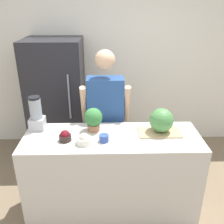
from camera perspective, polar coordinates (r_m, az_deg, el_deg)
name	(u,v)px	position (r m, az deg, el deg)	size (l,w,h in m)	color
wall_back	(109,63)	(3.88, -0.59, 11.15)	(8.00, 0.06, 2.60)	white
counter_island	(112,175)	(2.73, 0.02, -14.24)	(1.75, 0.61, 0.94)	beige
refrigerator	(57,100)	(3.70, -12.40, 2.77)	(0.77, 0.71, 1.71)	#232328
person	(106,121)	(2.94, -1.46, -1.96)	(0.55, 0.27, 1.70)	gray
cutting_board	(159,132)	(2.57, 10.80, -4.60)	(0.43, 0.23, 0.01)	tan
watermelon	(161,120)	(2.53, 11.23, -1.87)	(0.24, 0.24, 0.24)	#4C8C47
bowl_cherries	(65,136)	(2.42, -10.68, -5.50)	(0.12, 0.12, 0.11)	#2D231E
bowl_cream	(84,140)	(2.35, -6.41, -6.30)	(0.14, 0.14, 0.11)	white
bowl_small_blue	(104,138)	(2.37, -1.85, -5.99)	(0.09, 0.09, 0.07)	#334C9E
blender	(36,115)	(2.66, -16.92, -0.61)	(0.15, 0.15, 0.35)	#B7B7BC
potted_plant	(93,119)	(2.53, -4.31, -1.51)	(0.19, 0.19, 0.24)	#996647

